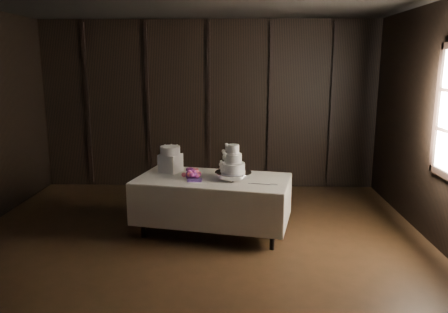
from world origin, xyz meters
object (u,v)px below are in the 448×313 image
(wedding_cake, at_px, (231,161))
(small_cake, at_px, (170,150))
(cake_stand, at_px, (233,175))
(box_pedestal, at_px, (170,163))
(display_table, at_px, (213,203))
(bouquet, at_px, (192,174))

(wedding_cake, xyz_separation_m, small_cake, (-0.85, 0.36, 0.07))
(small_cake, bearing_deg, wedding_cake, -23.08)
(cake_stand, xyz_separation_m, small_cake, (-0.88, 0.35, 0.26))
(cake_stand, relative_size, wedding_cake, 1.33)
(cake_stand, bearing_deg, wedding_cake, -150.26)
(wedding_cake, distance_m, box_pedestal, 0.93)
(small_cake, bearing_deg, box_pedestal, 0.00)
(display_table, xyz_separation_m, box_pedestal, (-0.60, 0.32, 0.47))
(display_table, relative_size, bouquet, 5.46)
(box_pedestal, xyz_separation_m, small_cake, (0.00, 0.00, 0.18))
(bouquet, xyz_separation_m, box_pedestal, (-0.33, 0.38, 0.06))
(cake_stand, distance_m, bouquet, 0.54)
(bouquet, relative_size, small_cake, 1.44)
(bouquet, height_order, small_cake, small_cake)
(display_table, height_order, cake_stand, cake_stand)
(cake_stand, height_order, box_pedestal, box_pedestal)
(wedding_cake, relative_size, box_pedestal, 1.40)
(display_table, bearing_deg, bouquet, -155.94)
(wedding_cake, bearing_deg, cake_stand, 12.67)
(bouquet, bearing_deg, wedding_cake, 1.56)
(display_table, distance_m, bouquet, 0.49)
(display_table, bearing_deg, small_cake, 164.06)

